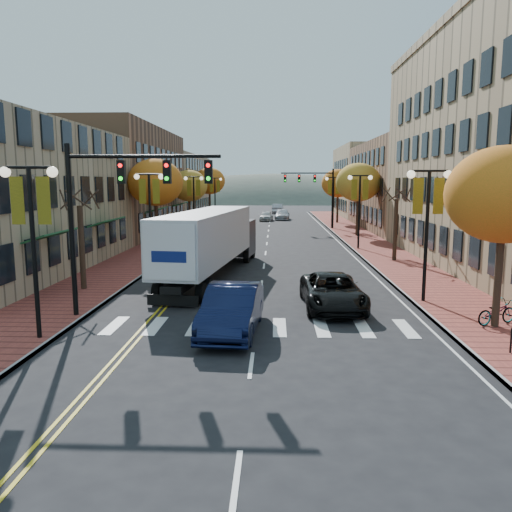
# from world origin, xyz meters

# --- Properties ---
(ground) EXTENTS (200.00, 200.00, 0.00)m
(ground) POSITION_xyz_m (0.00, 0.00, 0.00)
(ground) COLOR black
(ground) RESTS_ON ground
(sidewalk_left) EXTENTS (4.00, 85.00, 0.15)m
(sidewalk_left) POSITION_xyz_m (-9.00, 32.50, 0.07)
(sidewalk_left) COLOR brown
(sidewalk_left) RESTS_ON ground
(sidewalk_right) EXTENTS (4.00, 85.00, 0.15)m
(sidewalk_right) POSITION_xyz_m (9.00, 32.50, 0.07)
(sidewalk_right) COLOR brown
(sidewalk_right) RESTS_ON ground
(building_left_mid) EXTENTS (12.00, 24.00, 11.00)m
(building_left_mid) POSITION_xyz_m (-17.00, 36.00, 5.50)
(building_left_mid) COLOR brown
(building_left_mid) RESTS_ON ground
(building_left_far) EXTENTS (12.00, 26.00, 9.50)m
(building_left_far) POSITION_xyz_m (-17.00, 61.00, 4.75)
(building_left_far) COLOR #9E8966
(building_left_far) RESTS_ON ground
(building_right_mid) EXTENTS (15.00, 24.00, 10.00)m
(building_right_mid) POSITION_xyz_m (18.50, 42.00, 5.00)
(building_right_mid) COLOR brown
(building_right_mid) RESTS_ON ground
(building_right_far) EXTENTS (15.00, 20.00, 11.00)m
(building_right_far) POSITION_xyz_m (18.50, 64.00, 5.50)
(building_right_far) COLOR #9E8966
(building_right_far) RESTS_ON ground
(tree_left_a) EXTENTS (0.28, 0.28, 4.20)m
(tree_left_a) POSITION_xyz_m (-9.00, 8.00, 2.25)
(tree_left_a) COLOR #382619
(tree_left_a) RESTS_ON sidewalk_left
(tree_left_b) EXTENTS (4.48, 4.48, 7.21)m
(tree_left_b) POSITION_xyz_m (-9.00, 24.00, 5.45)
(tree_left_b) COLOR #382619
(tree_left_b) RESTS_ON sidewalk_left
(tree_left_c) EXTENTS (4.16, 4.16, 6.69)m
(tree_left_c) POSITION_xyz_m (-9.00, 40.00, 5.05)
(tree_left_c) COLOR #382619
(tree_left_c) RESTS_ON sidewalk_left
(tree_left_d) EXTENTS (4.61, 4.61, 7.42)m
(tree_left_d) POSITION_xyz_m (-9.00, 58.00, 5.60)
(tree_left_d) COLOR #382619
(tree_left_d) RESTS_ON sidewalk_left
(tree_right_a) EXTENTS (4.16, 4.16, 6.69)m
(tree_right_a) POSITION_xyz_m (9.00, 2.00, 5.05)
(tree_right_a) COLOR #382619
(tree_right_a) RESTS_ON sidewalk_right
(tree_right_b) EXTENTS (0.28, 0.28, 4.20)m
(tree_right_b) POSITION_xyz_m (9.00, 18.00, 2.25)
(tree_right_b) COLOR #382619
(tree_right_b) RESTS_ON sidewalk_right
(tree_right_c) EXTENTS (4.48, 4.48, 7.21)m
(tree_right_c) POSITION_xyz_m (9.00, 34.00, 5.45)
(tree_right_c) COLOR #382619
(tree_right_c) RESTS_ON sidewalk_right
(tree_right_d) EXTENTS (4.35, 4.35, 7.00)m
(tree_right_d) POSITION_xyz_m (9.00, 50.00, 5.29)
(tree_right_d) COLOR #382619
(tree_right_d) RESTS_ON sidewalk_right
(lamp_left_a) EXTENTS (1.96, 0.36, 6.05)m
(lamp_left_a) POSITION_xyz_m (-7.50, 0.00, 4.29)
(lamp_left_a) COLOR black
(lamp_left_a) RESTS_ON ground
(lamp_left_b) EXTENTS (1.96, 0.36, 6.05)m
(lamp_left_b) POSITION_xyz_m (-7.50, 16.00, 4.29)
(lamp_left_b) COLOR black
(lamp_left_b) RESTS_ON ground
(lamp_left_c) EXTENTS (1.96, 0.36, 6.05)m
(lamp_left_c) POSITION_xyz_m (-7.50, 34.00, 4.29)
(lamp_left_c) COLOR black
(lamp_left_c) RESTS_ON ground
(lamp_left_d) EXTENTS (1.96, 0.36, 6.05)m
(lamp_left_d) POSITION_xyz_m (-7.50, 52.00, 4.29)
(lamp_left_d) COLOR black
(lamp_left_d) RESTS_ON ground
(lamp_right_a) EXTENTS (1.96, 0.36, 6.05)m
(lamp_right_a) POSITION_xyz_m (7.50, 6.00, 4.29)
(lamp_right_a) COLOR black
(lamp_right_a) RESTS_ON ground
(lamp_right_b) EXTENTS (1.96, 0.36, 6.05)m
(lamp_right_b) POSITION_xyz_m (7.50, 24.00, 4.29)
(lamp_right_b) COLOR black
(lamp_right_b) RESTS_ON ground
(lamp_right_c) EXTENTS (1.96, 0.36, 6.05)m
(lamp_right_c) POSITION_xyz_m (7.50, 42.00, 4.29)
(lamp_right_c) COLOR black
(lamp_right_c) RESTS_ON ground
(traffic_mast_near) EXTENTS (6.10, 0.35, 7.00)m
(traffic_mast_near) POSITION_xyz_m (-5.48, 3.00, 4.92)
(traffic_mast_near) COLOR black
(traffic_mast_near) RESTS_ON ground
(traffic_mast_far) EXTENTS (6.10, 0.34, 7.00)m
(traffic_mast_far) POSITION_xyz_m (5.48, 42.00, 4.92)
(traffic_mast_far) COLOR black
(traffic_mast_far) RESTS_ON ground
(semi_truck) EXTENTS (4.40, 15.81, 3.91)m
(semi_truck) POSITION_xyz_m (-2.89, 12.04, 2.28)
(semi_truck) COLOR black
(semi_truck) RESTS_ON ground
(navy_sedan) EXTENTS (2.22, 5.44, 1.76)m
(navy_sedan) POSITION_xyz_m (-0.86, 1.31, 0.88)
(navy_sedan) COLOR black
(navy_sedan) RESTS_ON ground
(black_suv) EXTENTS (2.69, 5.53, 1.51)m
(black_suv) POSITION_xyz_m (3.25, 4.99, 0.76)
(black_suv) COLOR black
(black_suv) RESTS_ON ground
(car_far_white) EXTENTS (2.06, 4.20, 1.38)m
(car_far_white) POSITION_xyz_m (-0.50, 54.45, 0.69)
(car_far_white) COLOR silver
(car_far_white) RESTS_ON ground
(car_far_silver) EXTENTS (2.33, 5.12, 1.45)m
(car_far_silver) POSITION_xyz_m (1.81, 56.76, 0.73)
(car_far_silver) COLOR #B9B9C1
(car_far_silver) RESTS_ON ground
(car_far_oncoming) EXTENTS (2.15, 5.09, 1.63)m
(car_far_oncoming) POSITION_xyz_m (1.24, 71.67, 0.82)
(car_far_oncoming) COLOR #B1B0B8
(car_far_oncoming) RESTS_ON ground
(bicycle) EXTENTS (1.92, 1.32, 0.96)m
(bicycle) POSITION_xyz_m (9.14, 2.22, 0.63)
(bicycle) COLOR gray
(bicycle) RESTS_ON sidewalk_right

